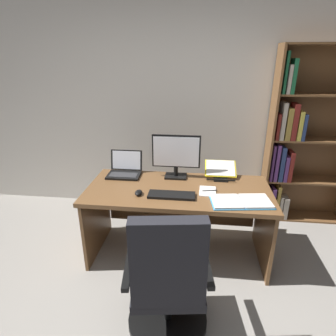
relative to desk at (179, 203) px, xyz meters
The scene contains 12 objects.
wall_back 1.27m from the desk, 91.49° to the left, with size 5.64×0.12×2.60m, color beige.
desk is the anchor object (origin of this frame).
bookshelf 1.62m from the desk, 31.05° to the left, with size 0.98×0.28×2.04m.
office_chair 1.01m from the desk, 89.73° to the right, with size 0.66×0.60×1.04m.
monitor 0.47m from the desk, 103.93° to the left, with size 0.49×0.16×0.45m.
laptop 0.67m from the desk, 161.80° to the left, with size 0.34×0.28×0.24m.
keyboard 0.33m from the desk, 100.84° to the right, with size 0.42×0.15×0.02m, color black.
computer_mouse 0.48m from the desk, 144.41° to the right, with size 0.06×0.10×0.04m, color black.
reading_stand_with_book 0.55m from the desk, 32.24° to the left, with size 0.32×0.28×0.14m.
open_binder 0.66m from the desk, 28.29° to the right, with size 0.54×0.33×0.02m.
notepad 0.36m from the desk, 23.70° to the right, with size 0.15×0.21×0.01m, color silver.
pen 0.38m from the desk, 22.24° to the right, with size 0.01×0.01×0.14m, color black.
Camera 1 is at (0.20, -1.19, 1.92)m, focal length 30.50 mm.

